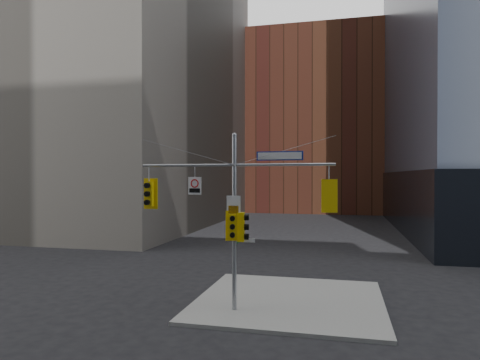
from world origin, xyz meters
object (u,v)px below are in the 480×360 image
at_px(traffic_light_pole_side, 242,227).
at_px(regulatory_sign_arm, 195,185).
at_px(traffic_light_pole_front, 233,226).
at_px(street_sign_blade, 280,156).
at_px(signal_assembly, 234,204).
at_px(traffic_light_east_arm, 329,196).
at_px(traffic_light_west_arm, 149,194).

relative_size(traffic_light_pole_side, regulatory_sign_arm, 1.60).
xyz_separation_m(traffic_light_pole_front, street_sign_blade, (1.84, 0.27, 2.80)).
bearing_deg(signal_assembly, traffic_light_pole_side, 2.08).
relative_size(traffic_light_pole_front, regulatory_sign_arm, 1.67).
xyz_separation_m(traffic_light_pole_front, regulatory_sign_arm, (-1.68, 0.25, 1.62)).
xyz_separation_m(signal_assembly, traffic_light_pole_front, (-0.00, -0.27, -0.86)).
distance_m(traffic_light_pole_front, street_sign_blade, 3.36).
bearing_deg(regulatory_sign_arm, traffic_light_east_arm, 6.91).
distance_m(traffic_light_pole_front, regulatory_sign_arm, 2.34).
bearing_deg(traffic_light_west_arm, traffic_light_pole_front, -5.31).
relative_size(traffic_light_west_arm, traffic_light_pole_side, 1.13).
height_order(signal_assembly, regulatory_sign_arm, signal_assembly).
height_order(traffic_light_pole_front, street_sign_blade, street_sign_blade).
bearing_deg(traffic_light_pole_side, regulatory_sign_arm, 85.22).
height_order(traffic_light_west_arm, traffic_light_pole_side, traffic_light_west_arm).
xyz_separation_m(traffic_light_pole_side, regulatory_sign_arm, (-2.01, -0.03, 1.67)).
bearing_deg(regulatory_sign_arm, street_sign_blade, 7.07).
xyz_separation_m(signal_assembly, regulatory_sign_arm, (-1.68, -0.02, 0.76)).
relative_size(traffic_light_west_arm, traffic_light_pole_front, 1.09).
xyz_separation_m(traffic_light_east_arm, traffic_light_pole_front, (-3.75, -0.27, -1.25)).
xyz_separation_m(traffic_light_west_arm, traffic_light_pole_side, (4.06, -0.00, -1.30)).
bearing_deg(street_sign_blade, traffic_light_pole_front, -168.04).
xyz_separation_m(signal_assembly, traffic_light_west_arm, (-3.73, 0.01, 0.38)).
bearing_deg(regulatory_sign_arm, traffic_light_pole_front, -1.69).
distance_m(signal_assembly, traffic_light_west_arm, 3.75).
height_order(street_sign_blade, regulatory_sign_arm, street_sign_blade).
height_order(signal_assembly, traffic_light_pole_front, signal_assembly).
xyz_separation_m(traffic_light_west_arm, street_sign_blade, (5.57, -0.01, 1.55)).
bearing_deg(regulatory_sign_arm, traffic_light_west_arm, -174.25).
xyz_separation_m(signal_assembly, traffic_light_pole_side, (0.33, 0.01, -0.91)).
bearing_deg(traffic_light_east_arm, traffic_light_pole_front, -3.54).
bearing_deg(traffic_light_east_arm, signal_assembly, -7.62).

